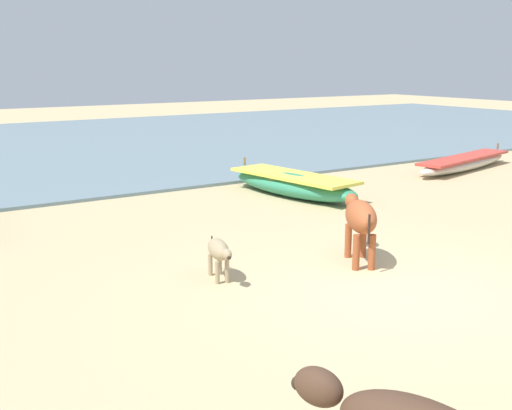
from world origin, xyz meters
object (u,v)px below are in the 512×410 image
(fishing_boat_2, at_px, (293,184))
(calf_far_dun, at_px, (219,251))
(fishing_boat_0, at_px, (464,163))
(cow_second_adult_rust, at_px, (360,218))

(fishing_boat_2, bearing_deg, calf_far_dun, 125.06)
(fishing_boat_2, relative_size, calf_far_dun, 4.36)
(fishing_boat_0, height_order, calf_far_dun, calf_far_dun)
(calf_far_dun, bearing_deg, fishing_boat_2, 147.34)
(fishing_boat_0, distance_m, calf_far_dun, 11.89)
(fishing_boat_2, distance_m, calf_far_dun, 6.19)
(calf_far_dun, height_order, cow_second_adult_rust, cow_second_adult_rust)
(fishing_boat_0, xyz_separation_m, cow_second_adult_rust, (-8.69, -5.00, 0.51))
(cow_second_adult_rust, bearing_deg, fishing_boat_0, -29.65)
(calf_far_dun, relative_size, cow_second_adult_rust, 0.63)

